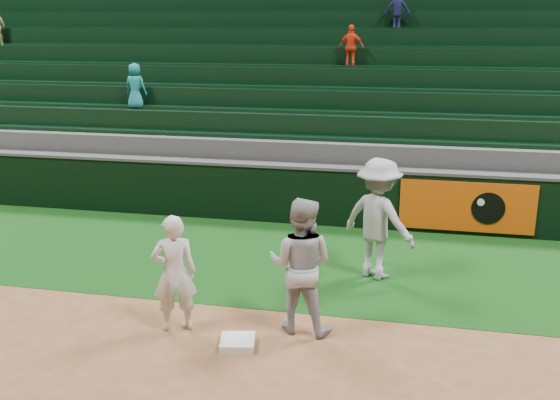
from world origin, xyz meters
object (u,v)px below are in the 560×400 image
object	(u,v)px
first_baseman	(174,273)
baserunner	(301,265)
base_coach	(378,219)
first_base	(238,342)

from	to	relation	value
first_baseman	baserunner	bearing A→B (deg)	168.67
first_baseman	baserunner	size ratio (longest dim) A/B	0.87
first_baseman	base_coach	distance (m)	3.55
baserunner	base_coach	size ratio (longest dim) A/B	0.94
first_base	baserunner	world-z (taller)	baserunner
first_base	base_coach	xyz separation A→B (m)	(1.63, 2.73, 0.96)
first_baseman	base_coach	size ratio (longest dim) A/B	0.82
base_coach	first_baseman	bearing A→B (deg)	73.21
first_baseman	baserunner	world-z (taller)	baserunner
first_baseman	baserunner	xyz separation A→B (m)	(1.67, 0.34, 0.12)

